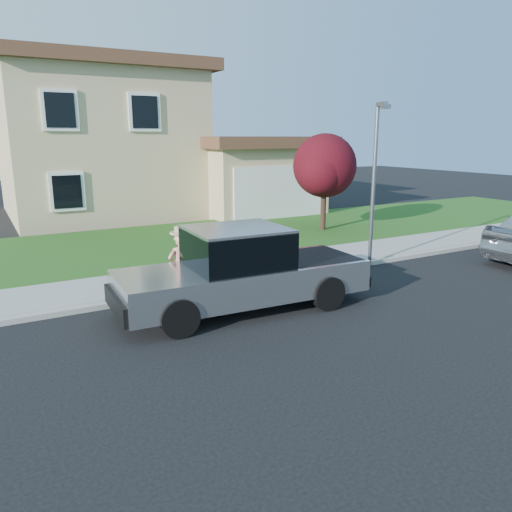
% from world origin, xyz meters
% --- Properties ---
extents(ground, '(80.00, 80.00, 0.00)m').
position_xyz_m(ground, '(0.00, 0.00, 0.00)').
color(ground, black).
rests_on(ground, ground).
extents(curb, '(40.00, 0.20, 0.12)m').
position_xyz_m(curb, '(1.00, 2.90, 0.06)').
color(curb, gray).
rests_on(curb, ground).
extents(sidewalk, '(40.00, 2.00, 0.15)m').
position_xyz_m(sidewalk, '(1.00, 4.00, 0.07)').
color(sidewalk, gray).
rests_on(sidewalk, ground).
extents(lawn, '(40.00, 7.00, 0.10)m').
position_xyz_m(lawn, '(1.00, 8.50, 0.05)').
color(lawn, '#1D5217').
rests_on(lawn, ground).
extents(house, '(14.00, 11.30, 6.85)m').
position_xyz_m(house, '(1.31, 16.38, 3.17)').
color(house, tan).
rests_on(house, ground).
extents(pickup_truck, '(5.61, 2.26, 1.81)m').
position_xyz_m(pickup_truck, '(-0.53, 1.36, 0.85)').
color(pickup_truck, black).
rests_on(pickup_truck, ground).
extents(woman, '(0.59, 0.42, 1.72)m').
position_xyz_m(woman, '(-1.46, 2.59, 0.81)').
color(woman, '#E7977F').
rests_on(woman, ground).
extents(ornamental_tree, '(2.68, 2.42, 3.68)m').
position_xyz_m(ornamental_tree, '(6.48, 7.72, 2.45)').
color(ornamental_tree, black).
rests_on(ornamental_tree, lawn).
extents(trash_bin, '(0.83, 0.91, 1.12)m').
position_xyz_m(trash_bin, '(0.72, 3.70, 0.72)').
color(trash_bin, '#0E361D').
rests_on(trash_bin, sidewalk).
extents(street_lamp, '(0.32, 0.59, 4.54)m').
position_xyz_m(street_lamp, '(4.27, 2.60, 2.59)').
color(street_lamp, slate).
rests_on(street_lamp, ground).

